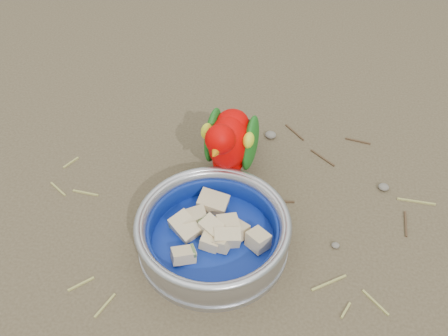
# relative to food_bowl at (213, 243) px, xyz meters

# --- Properties ---
(ground) EXTENTS (60.00, 60.00, 0.00)m
(ground) POSITION_rel_food_bowl_xyz_m (0.02, -0.07, -0.01)
(ground) COLOR brown
(food_bowl) EXTENTS (0.23, 0.23, 0.02)m
(food_bowl) POSITION_rel_food_bowl_xyz_m (0.00, 0.00, 0.00)
(food_bowl) COLOR #B2B2BA
(food_bowl) RESTS_ON ground
(bowl_wall) EXTENTS (0.23, 0.23, 0.04)m
(bowl_wall) POSITION_rel_food_bowl_xyz_m (0.00, 0.00, 0.03)
(bowl_wall) COLOR #B2B2BA
(bowl_wall) RESTS_ON food_bowl
(fruit_wedges) EXTENTS (0.14, 0.14, 0.03)m
(fruit_wedges) POSITION_rel_food_bowl_xyz_m (-0.00, 0.00, 0.02)
(fruit_wedges) COLOR beige
(fruit_wedges) RESTS_ON food_bowl
(lory_parrot) EXTENTS (0.11, 0.19, 0.15)m
(lory_parrot) POSITION_rel_food_bowl_xyz_m (-0.00, 0.15, 0.07)
(lory_parrot) COLOR #D40100
(lory_parrot) RESTS_ON ground
(ground_debris) EXTENTS (0.90, 0.80, 0.01)m
(ground_debris) POSITION_rel_food_bowl_xyz_m (-0.02, -0.03, -0.01)
(ground_debris) COLOR tan
(ground_debris) RESTS_ON ground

